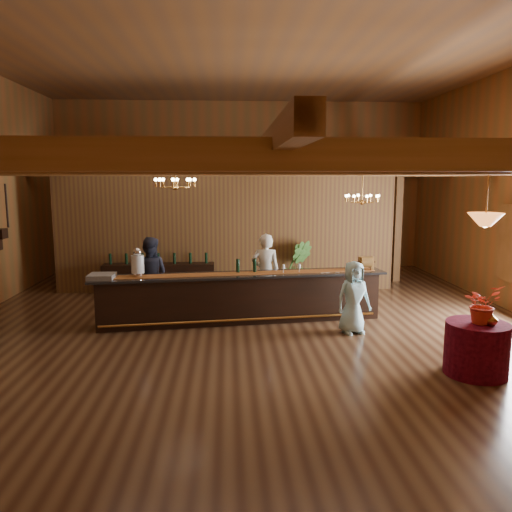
{
  "coord_description": "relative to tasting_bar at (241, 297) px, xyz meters",
  "views": [
    {
      "loc": [
        -0.46,
        -9.76,
        3.0
      ],
      "look_at": [
        0.15,
        0.89,
        1.34
      ],
      "focal_mm": 35.0,
      "sensor_mm": 36.0,
      "label": 1
    }
  ],
  "objects": [
    {
      "name": "floor",
      "position": [
        0.18,
        -0.5,
        -0.52
      ],
      "size": [
        14.0,
        14.0,
        0.0
      ],
      "primitive_type": "plane",
      "color": "brown",
      "rests_on": "ground"
    },
    {
      "name": "ceiling",
      "position": [
        0.18,
        -0.5,
        4.98
      ],
      "size": [
        14.0,
        14.0,
        0.0
      ],
      "primitive_type": "plane",
      "rotation": [
        3.14,
        0.0,
        0.0
      ],
      "color": "brown",
      "rests_on": "wall_back"
    },
    {
      "name": "wall_back",
      "position": [
        0.18,
        6.5,
        2.23
      ],
      "size": [
        12.0,
        0.1,
        5.5
      ],
      "primitive_type": "cube",
      "color": "#9B5829",
      "rests_on": "floor"
    },
    {
      "name": "wall_front",
      "position": [
        0.18,
        -7.5,
        2.23
      ],
      "size": [
        12.0,
        0.1,
        5.5
      ],
      "primitive_type": "cube",
      "color": "#9B5829",
      "rests_on": "floor"
    },
    {
      "name": "beam_grid",
      "position": [
        0.18,
        0.01,
        2.72
      ],
      "size": [
        11.9,
        13.9,
        0.39
      ],
      "color": "#955F36",
      "rests_on": "wall_left"
    },
    {
      "name": "support_posts",
      "position": [
        0.18,
        -1.0,
        1.08
      ],
      "size": [
        9.2,
        10.2,
        3.2
      ],
      "color": "#955F36",
      "rests_on": "floor"
    },
    {
      "name": "partition_wall",
      "position": [
        -0.32,
        3.0,
        1.03
      ],
      "size": [
        9.0,
        0.18,
        3.1
      ],
      "primitive_type": "cube",
      "color": "brown",
      "rests_on": "floor"
    },
    {
      "name": "backroom_boxes",
      "position": [
        -0.11,
        5.0,
        0.01
      ],
      "size": [
        4.1,
        0.6,
        1.1
      ],
      "color": "black",
      "rests_on": "floor"
    },
    {
      "name": "tasting_bar",
      "position": [
        0.0,
        0.0,
        0.0
      ],
      "size": [
        6.22,
        1.5,
        1.04
      ],
      "rotation": [
        0.0,
        0.0,
        0.12
      ],
      "color": "black",
      "rests_on": "floor"
    },
    {
      "name": "beverage_dispenser",
      "position": [
        -2.1,
        -0.2,
        0.79
      ],
      "size": [
        0.26,
        0.26,
        0.6
      ],
      "color": "silver",
      "rests_on": "tasting_bar"
    },
    {
      "name": "glass_rack_tray",
      "position": [
        -2.78,
        -0.38,
        0.56
      ],
      "size": [
        0.5,
        0.5,
        0.1
      ],
      "primitive_type": "cube",
      "color": "gray",
      "rests_on": "tasting_bar"
    },
    {
      "name": "raffle_drum",
      "position": [
        2.73,
        0.28,
        0.68
      ],
      "size": [
        0.34,
        0.24,
        0.3
      ],
      "color": "brown",
      "rests_on": "tasting_bar"
    },
    {
      "name": "bar_bottle_0",
      "position": [
        -0.07,
        0.11,
        0.66
      ],
      "size": [
        0.07,
        0.07,
        0.3
      ],
      "primitive_type": "cylinder",
      "color": "black",
      "rests_on": "tasting_bar"
    },
    {
      "name": "bar_bottle_1",
      "position": [
        0.29,
        0.15,
        0.66
      ],
      "size": [
        0.07,
        0.07,
        0.3
      ],
      "primitive_type": "cylinder",
      "color": "black",
      "rests_on": "tasting_bar"
    },
    {
      "name": "backbar_shelf",
      "position": [
        -2.08,
        2.66,
        -0.12
      ],
      "size": [
        2.88,
        0.5,
        0.81
      ],
      "primitive_type": "cube",
      "rotation": [
        0.0,
        0.0,
        0.02
      ],
      "color": "black",
      "rests_on": "floor"
    },
    {
      "name": "round_table",
      "position": [
        3.54,
        -3.1,
        -0.11
      ],
      "size": [
        0.95,
        0.95,
        0.82
      ],
      "primitive_type": "cylinder",
      "color": "maroon",
      "rests_on": "floor"
    },
    {
      "name": "chandelier_left",
      "position": [
        -1.3,
        -0.24,
        2.4
      ],
      "size": [
        0.8,
        0.8,
        0.43
      ],
      "color": "#BB8037",
      "rests_on": "beam_grid"
    },
    {
      "name": "chandelier_right",
      "position": [
        2.89,
        1.35,
        2.03
      ],
      "size": [
        0.8,
        0.8,
        0.81
      ],
      "color": "#BB8037",
      "rests_on": "beam_grid"
    },
    {
      "name": "pendant_lamp",
      "position": [
        3.54,
        -3.1,
        1.88
      ],
      "size": [
        0.52,
        0.52,
        0.9
      ],
      "color": "#BB8037",
      "rests_on": "beam_grid"
    },
    {
      "name": "bartender",
      "position": [
        0.58,
        0.84,
        0.37
      ],
      "size": [
        0.69,
        0.49,
        1.78
      ],
      "primitive_type": "imported",
      "rotation": [
        0.0,
        0.0,
        3.04
      ],
      "color": "white",
      "rests_on": "floor"
    },
    {
      "name": "staff_second",
      "position": [
        -2.03,
        0.84,
        0.34
      ],
      "size": [
        0.93,
        0.78,
        1.72
      ],
      "primitive_type": "imported",
      "rotation": [
        0.0,
        0.0,
        2.97
      ],
      "color": "#272A3A",
      "rests_on": "floor"
    },
    {
      "name": "guest",
      "position": [
        2.16,
        -0.92,
        0.19
      ],
      "size": [
        0.79,
        0.62,
        1.43
      ],
      "primitive_type": "imported",
      "rotation": [
        0.0,
        0.0,
        0.26
      ],
      "color": "#A6DCE5",
      "rests_on": "floor"
    },
    {
      "name": "floor_plant",
      "position": [
        1.56,
        2.7,
        0.18
      ],
      "size": [
        0.78,
        0.63,
        1.4
      ],
      "primitive_type": "imported",
      "rotation": [
        0.0,
        0.0,
        -0.02
      ],
      "color": "#376725",
      "rests_on": "floor"
    },
    {
      "name": "table_flowers",
      "position": [
        3.57,
        -3.12,
        0.6
      ],
      "size": [
        0.68,
        0.64,
        0.6
      ],
      "primitive_type": "imported",
      "rotation": [
        0.0,
        0.0,
        0.39
      ],
      "color": "red",
      "rests_on": "round_table"
    },
    {
      "name": "table_vase",
      "position": [
        3.67,
        -3.23,
        0.45
      ],
      "size": [
        0.17,
        0.17,
        0.31
      ],
      "primitive_type": "imported",
      "rotation": [
        0.0,
        0.0,
        -0.13
      ],
      "color": "#BB8037",
      "rests_on": "round_table"
    }
  ]
}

